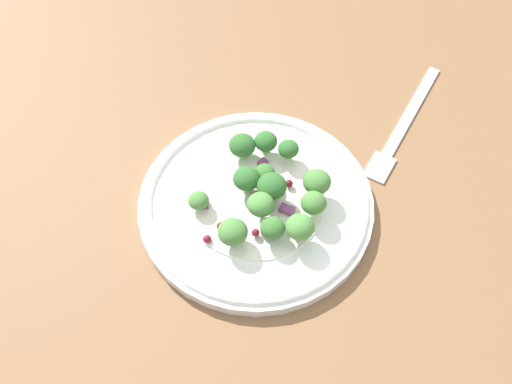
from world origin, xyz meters
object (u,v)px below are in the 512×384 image
object	(u,v)px
broccoli_floret_0	(199,201)
broccoli_floret_1	(242,146)
broccoli_floret_2	(261,205)
plate	(256,202)
fork	(402,127)

from	to	relation	value
broccoli_floret_0	broccoli_floret_1	size ratio (longest dim) A/B	0.74
broccoli_floret_1	broccoli_floret_2	distance (cm)	7.68
plate	broccoli_floret_0	bearing A→B (deg)	-126.35
broccoli_floret_0	broccoli_floret_2	distance (cm)	6.11
broccoli_floret_0	fork	world-z (taller)	broccoli_floret_0
plate	broccoli_floret_2	xyz separation A→B (cm)	(1.71, -1.12, 2.67)
plate	broccoli_floret_0	xyz separation A→B (cm)	(-3.29, -4.47, 1.63)
plate	broccoli_floret_2	size ratio (longest dim) A/B	8.98
plate	broccoli_floret_1	world-z (taller)	broccoli_floret_1
plate	fork	size ratio (longest dim) A/B	1.25
broccoli_floret_1	fork	distance (cm)	18.31
broccoli_floret_0	broccoli_floret_1	distance (cm)	7.54
plate	broccoli_floret_0	world-z (taller)	broccoli_floret_0
broccoli_floret_0	plate	bearing A→B (deg)	53.65
fork	plate	bearing A→B (deg)	-102.72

